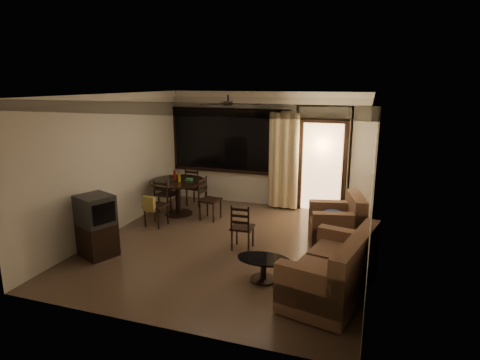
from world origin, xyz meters
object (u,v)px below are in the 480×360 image
(dining_chair_north, at_px, (196,194))
(coffee_table, at_px, (264,265))
(dining_chair_south, at_px, (156,212))
(tv_cabinet, at_px, (97,226))
(dining_chair_west, at_px, (169,200))
(sofa, at_px, (335,272))
(dining_chair_east, at_px, (210,207))
(dining_table, at_px, (178,188))
(armchair, at_px, (339,225))
(side_chair, at_px, (242,236))

(dining_chair_north, bearing_deg, coffee_table, 135.53)
(dining_chair_south, bearing_deg, dining_chair_north, 90.00)
(dining_chair_north, bearing_deg, dining_chair_south, 90.00)
(tv_cabinet, relative_size, coffee_table, 1.33)
(dining_chair_west, distance_m, sofa, 4.93)
(dining_chair_east, distance_m, tv_cabinet, 2.70)
(dining_chair_east, bearing_deg, coffee_table, -134.93)
(dining_table, height_order, dining_chair_north, dining_table)
(armchair, xyz_separation_m, side_chair, (-1.66, -0.77, -0.13))
(dining_table, bearing_deg, dining_chair_west, 161.76)
(tv_cabinet, bearing_deg, side_chair, 47.29)
(dining_chair_west, distance_m, side_chair, 2.80)
(tv_cabinet, xyz_separation_m, armchair, (4.01, 1.86, -0.16))
(dining_chair_east, xyz_separation_m, armchair, (2.88, -0.58, 0.11))
(side_chair, bearing_deg, dining_table, -37.81)
(dining_chair_north, bearing_deg, side_chair, 137.83)
(dining_table, bearing_deg, armchair, -10.31)
(dining_chair_north, xyz_separation_m, tv_cabinet, (-0.38, -3.31, 0.28))
(dining_chair_west, distance_m, dining_chair_south, 0.97)
(coffee_table, bearing_deg, dining_chair_east, 128.54)
(dining_chair_west, relative_size, armchair, 0.84)
(armchair, height_order, side_chair, armchair)
(dining_chair_west, bearing_deg, armchair, 85.63)
(dining_chair_north, bearing_deg, dining_chair_west, 67.94)
(dining_table, xyz_separation_m, dining_chair_east, (0.83, -0.10, -0.35))
(dining_chair_south, distance_m, coffee_table, 3.27)
(dining_chair_north, height_order, side_chair, dining_chair_north)
(dining_chair_north, height_order, armchair, armchair)
(dining_chair_west, relative_size, coffee_table, 1.14)
(dining_chair_north, xyz_separation_m, armchair, (3.62, -1.46, 0.11))
(tv_cabinet, xyz_separation_m, sofa, (4.12, -0.10, -0.18))
(dining_table, relative_size, sofa, 0.67)
(dining_table, height_order, dining_chair_south, dining_table)
(dining_chair_south, distance_m, armchair, 3.82)
(dining_chair_south, distance_m, sofa, 4.31)
(dining_chair_east, height_order, armchair, armchair)
(dining_table, height_order, sofa, dining_table)
(dining_chair_west, height_order, dining_chair_north, same)
(coffee_table, bearing_deg, armchair, 61.64)
(dining_chair_south, bearing_deg, dining_table, 89.91)
(dining_chair_east, height_order, coffee_table, dining_chair_east)
(dining_chair_east, bearing_deg, dining_chair_west, 86.85)
(dining_chair_west, height_order, dining_chair_south, same)
(dining_chair_east, bearing_deg, sofa, -123.74)
(dining_table, height_order, dining_chair_west, dining_table)
(dining_chair_east, bearing_deg, side_chair, -131.49)
(sofa, bearing_deg, dining_table, 158.57)
(dining_chair_west, xyz_separation_m, tv_cabinet, (-0.01, -2.63, 0.28))
(armchair, bearing_deg, dining_chair_west, 155.97)
(dining_chair_east, xyz_separation_m, dining_chair_south, (-0.93, -0.76, 0.02))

